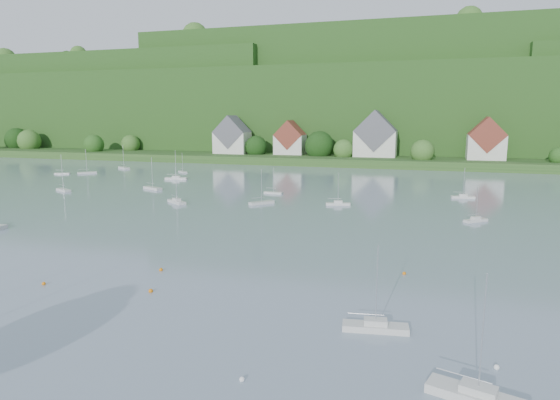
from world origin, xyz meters
name	(u,v)px	position (x,y,z in m)	size (l,w,h in m)	color
far_shore_strip	(366,157)	(0.00, 200.00, 1.50)	(600.00, 60.00, 3.00)	#264A1C
forested_ridge	(384,108)	(0.39, 268.57, 22.89)	(620.00, 181.22, 69.89)	#204616
village_building_0	(232,138)	(-55.00, 187.00, 9.51)	(14.00, 10.40, 16.00)	beige
village_building_1	(290,140)	(-30.00, 189.00, 8.75)	(12.00, 9.36, 14.00)	beige
village_building_2	(376,138)	(5.00, 188.00, 10.27)	(16.00, 11.44, 18.00)	beige
village_building_3	(486,142)	(45.00, 186.00, 9.43)	(13.00, 10.40, 15.50)	beige
near_sailboat_3	(375,326)	(21.49, 34.97, 0.43)	(5.91, 2.39, 7.75)	silver
near_sailboat_4	(478,395)	(29.12, 25.98, 0.46)	(6.79, 3.69, 8.83)	silver
mooring_buoy_0	(151,292)	(-2.56, 37.57, 0.00)	(0.48, 0.48, 0.48)	orange
mooring_buoy_1	(242,381)	(13.30, 23.85, 0.00)	(0.40, 0.40, 0.40)	white
mooring_buoy_2	(404,274)	(23.13, 51.61, 0.00)	(0.42, 0.42, 0.42)	orange
mooring_buoy_3	(161,271)	(-5.31, 44.32, 0.00)	(0.45, 0.45, 0.45)	orange
mooring_buoy_4	(496,369)	(30.86, 30.98, 0.00)	(0.43, 0.43, 0.43)	white
mooring_buoy_5	(44,285)	(-15.26, 36.08, 0.00)	(0.42, 0.42, 0.42)	orange
far_sailboat_cluster	(320,187)	(-1.37, 116.95, 0.37)	(195.20, 62.95, 8.71)	silver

